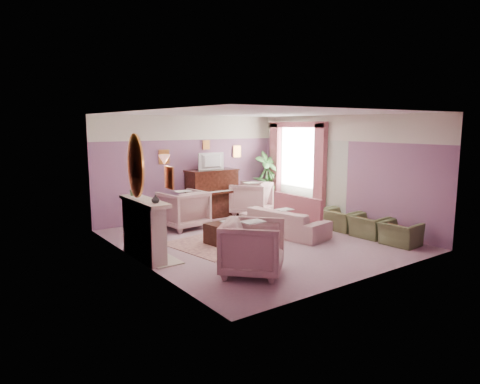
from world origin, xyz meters
TOP-DOWN VIEW (x-y plane):
  - floor at (0.00, 0.00)m, footprint 5.50×6.00m
  - ceiling at (0.00, 0.00)m, footprint 5.50×6.00m
  - wall_back at (0.00, 3.00)m, footprint 5.50×0.02m
  - wall_front at (0.00, -3.00)m, footprint 5.50×0.02m
  - wall_left at (-2.75, 0.00)m, footprint 0.02×6.00m
  - wall_right at (2.75, 0.00)m, footprint 0.02×6.00m
  - picture_rail_band at (0.00, 2.99)m, footprint 5.50×0.01m
  - stripe_panel at (2.73, 1.30)m, footprint 0.01×3.00m
  - fireplace_surround at (-2.59, 0.20)m, footprint 0.30×1.40m
  - fireplace_inset at (-2.49, 0.20)m, footprint 0.18×0.72m
  - fire_ember at (-2.45, 0.20)m, footprint 0.06×0.54m
  - mantel_shelf at (-2.56, 0.20)m, footprint 0.40×1.55m
  - hearth at (-2.39, 0.20)m, footprint 0.55×1.50m
  - mirror_frame at (-2.70, 0.20)m, footprint 0.04×0.72m
  - mirror_glass at (-2.67, 0.20)m, footprint 0.01×0.60m
  - sconce_shade at (-2.62, -0.85)m, footprint 0.20×0.20m
  - piano at (0.50, 2.68)m, footprint 1.40×0.60m
  - piano_keyshelf at (0.50, 2.33)m, footprint 1.30×0.12m
  - piano_keys at (0.50, 2.33)m, footprint 1.20×0.08m
  - piano_top at (0.50, 2.68)m, footprint 1.45×0.65m
  - television at (0.50, 2.63)m, footprint 0.80×0.12m
  - print_back_left at (-0.80, 2.96)m, footprint 0.30×0.03m
  - print_back_right at (1.55, 2.96)m, footprint 0.26×0.03m
  - print_back_mid at (0.50, 2.96)m, footprint 0.22×0.03m
  - print_left_wall at (-2.71, -1.20)m, footprint 0.03×0.28m
  - window_blind at (2.70, 1.55)m, footprint 0.03×1.40m
  - curtain_left at (2.62, 0.63)m, footprint 0.16×0.34m
  - curtain_right at (2.62, 2.47)m, footprint 0.16×0.34m
  - pelmet at (2.62, 1.55)m, footprint 0.16×2.20m
  - mantel_plant at (-2.55, 0.75)m, footprint 0.16×0.16m
  - mantel_vase at (-2.55, -0.30)m, footprint 0.16×0.16m
  - area_rug at (-0.54, 0.28)m, footprint 2.75×2.17m
  - coffee_table at (-0.61, 0.25)m, footprint 1.06×0.63m
  - table_paper at (-0.56, 0.25)m, footprint 0.35×0.28m
  - sofa at (0.81, -0.01)m, footprint 0.70×2.11m
  - sofa_throw at (1.21, -0.01)m, footprint 0.11×1.60m
  - floral_armchair_left at (-0.79, 1.97)m, footprint 1.00×1.00m
  - floral_armchair_right at (1.54, 2.24)m, footprint 1.00×1.00m
  - floral_armchair_front at (-1.42, -1.72)m, footprint 1.00×1.00m
  - olive_chair_a at (2.23, -2.13)m, footprint 0.54×0.77m
  - olive_chair_b at (2.23, -1.31)m, footprint 0.54×0.77m
  - olive_chair_c at (2.23, -0.49)m, footprint 0.54×0.77m
  - olive_chair_d at (2.23, 0.33)m, footprint 0.54×0.77m
  - side_table at (2.39, 2.62)m, footprint 0.52×0.52m
  - side_plant_big at (2.39, 2.62)m, footprint 0.30×0.30m
  - side_plant_small at (2.51, 2.52)m, footprint 0.16×0.16m
  - palm_pot at (2.31, 2.49)m, footprint 0.34×0.34m
  - palm_plant at (2.31, 2.49)m, footprint 0.76×0.76m

SIDE VIEW (x-z plane):
  - floor at x=0.00m, z-range -0.01..0.01m
  - area_rug at x=-0.54m, z-range 0.00..0.01m
  - hearth at x=-2.39m, z-range 0.00..0.02m
  - palm_pot at x=2.31m, z-range 0.00..0.34m
  - fire_ember at x=-2.45m, z-range 0.17..0.27m
  - coffee_table at x=-0.61m, z-range 0.00..0.45m
  - olive_chair_a at x=2.23m, z-range 0.00..0.67m
  - olive_chair_b at x=2.23m, z-range 0.00..0.67m
  - olive_chair_c at x=2.23m, z-range 0.00..0.67m
  - olive_chair_d at x=2.23m, z-range 0.00..0.67m
  - side_table at x=2.39m, z-range 0.00..0.70m
  - fireplace_inset at x=-2.49m, z-range 0.06..0.74m
  - sofa at x=0.81m, z-range 0.00..0.85m
  - table_paper at x=-0.56m, z-range 0.45..0.46m
  - floral_armchair_left at x=-0.79m, z-range 0.00..1.04m
  - floral_armchair_right at x=1.54m, z-range 0.00..1.04m
  - floral_armchair_front at x=-1.42m, z-range 0.00..1.04m
  - fireplace_surround at x=-2.59m, z-range 0.00..1.10m
  - sofa_throw at x=1.21m, z-range 0.31..0.89m
  - piano at x=0.50m, z-range 0.00..1.30m
  - piano_keyshelf at x=0.50m, z-range 0.69..0.75m
  - piano_keys at x=0.50m, z-range 0.75..0.77m
  - side_plant_small at x=2.51m, z-range 0.70..0.98m
  - side_plant_big at x=2.39m, z-range 0.70..1.04m
  - palm_plant at x=2.31m, z-range 0.34..1.78m
  - stripe_panel at x=2.73m, z-range 0.00..2.15m
  - mantel_shelf at x=-2.56m, z-range 1.09..1.16m
  - mantel_vase at x=-2.55m, z-range 1.15..1.31m
  - mantel_plant at x=-2.55m, z-range 1.15..1.43m
  - curtain_left at x=2.62m, z-range 0.00..2.60m
  - curtain_right at x=2.62m, z-range 0.00..2.60m
  - piano_top at x=0.50m, z-range 1.29..1.33m
  - wall_back at x=0.00m, z-range 0.00..2.80m
  - wall_front at x=0.00m, z-range 0.00..2.80m
  - wall_left at x=-2.75m, z-range 0.00..2.80m
  - wall_right at x=2.75m, z-range 0.00..2.80m
  - television at x=0.50m, z-range 1.36..1.84m
  - window_blind at x=2.70m, z-range 0.80..2.60m
  - print_back_left at x=-0.80m, z-range 1.53..1.91m
  - print_left_wall at x=-2.71m, z-range 1.54..1.90m
  - print_back_right at x=1.55m, z-range 1.61..1.95m
  - mirror_frame at x=-2.70m, z-range 1.20..2.40m
  - mirror_glass at x=-2.67m, z-range 1.27..2.33m
  - sconce_shade at x=-2.62m, z-range 1.90..2.06m
  - print_back_mid at x=0.50m, z-range 1.87..2.13m
  - picture_rail_band at x=0.00m, z-range 2.15..2.80m
  - pelmet at x=2.62m, z-range 2.48..2.64m
  - ceiling at x=0.00m, z-range 2.79..2.80m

